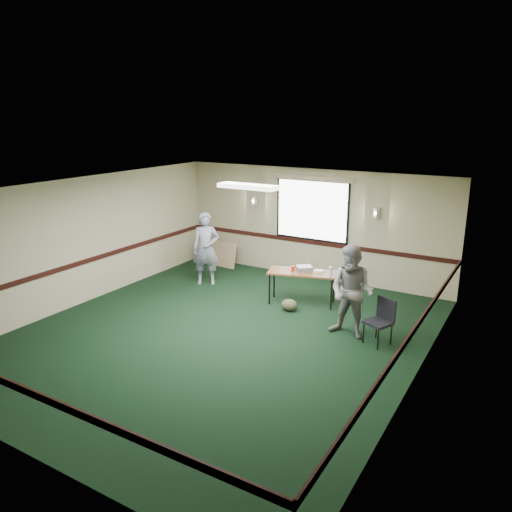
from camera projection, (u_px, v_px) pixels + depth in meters
The scene contains 13 objects.
ground at pixel (221, 334), 9.29m from camera, with size 8.00×8.00×0.00m, color black.
room_shell at pixel (276, 230), 10.61m from camera, with size 8.00×8.02×8.00m.
folding_table at pixel (302, 274), 10.63m from camera, with size 1.54×0.95×0.72m.
projector at pixel (304, 269), 10.65m from camera, with size 0.33×0.27×0.11m, color gray.
game_console at pixel (319, 271), 10.58m from camera, with size 0.19×0.15×0.05m, color silver.
red_cup at pixel (293, 269), 10.63m from camera, with size 0.08×0.08×0.12m, color red.
water_bottle at pixel (331, 271), 10.31m from camera, with size 0.06×0.06×0.20m, color #8CB4E6.
duffel_bag at pixel (289, 305), 10.38m from camera, with size 0.35×0.26×0.25m, color #484429.
cable_coil at pixel (290, 304), 10.76m from camera, with size 0.28×0.28×0.01m, color #B33116.
folded_table at pixel (215, 253), 13.47m from camera, with size 1.31×0.06×0.67m, color tan.
conference_chair at pixel (382, 317), 8.83m from camera, with size 0.54×0.55×0.83m.
person_left at pixel (206, 248), 11.85m from camera, with size 0.64×0.42×1.74m, color #445296.
person_right at pixel (352, 292), 8.99m from camera, with size 0.84×0.65×1.73m, color slate.
Camera 1 is at (4.91, -7.01, 3.96)m, focal length 35.00 mm.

